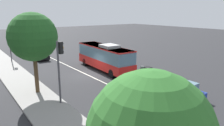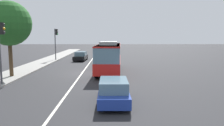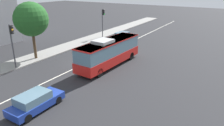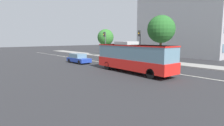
% 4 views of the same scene
% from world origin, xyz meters
% --- Properties ---
extents(ground_plane, '(160.00, 160.00, 0.00)m').
position_xyz_m(ground_plane, '(0.00, 0.00, 0.00)').
color(ground_plane, '#28282B').
extents(sidewalk_kerb, '(80.00, 3.28, 0.14)m').
position_xyz_m(sidewalk_kerb, '(0.00, 7.11, 0.07)').
color(sidewalk_kerb, gray).
rests_on(sidewalk_kerb, ground_plane).
extents(lane_centre_line, '(76.00, 0.16, 0.01)m').
position_xyz_m(lane_centre_line, '(0.00, 0.00, 0.01)').
color(lane_centre_line, silver).
rests_on(lane_centre_line, ground_plane).
extents(transit_bus, '(10.11, 2.97, 3.46)m').
position_xyz_m(transit_bus, '(0.71, -2.95, 1.81)').
color(transit_bus, red).
rests_on(transit_bus, ground_plane).
extents(sedan_blue, '(4.51, 1.83, 1.46)m').
position_xyz_m(sedan_blue, '(-10.54, -3.26, 0.72)').
color(sedan_blue, '#1E3899').
rests_on(sedan_blue, ground_plane).
extents(sedan_black, '(4.58, 2.01, 1.46)m').
position_xyz_m(sedan_black, '(12.18, 1.73, 0.72)').
color(sedan_black, black).
rests_on(sedan_black, ground_plane).
extents(traffic_light_mid_block, '(0.34, 0.62, 5.20)m').
position_xyz_m(traffic_light_mid_block, '(-5.85, 5.73, 3.56)').
color(traffic_light_mid_block, '#47474C').
rests_on(traffic_light_mid_block, ground_plane).
extents(traffic_light_far_corner, '(0.33, 0.62, 5.20)m').
position_xyz_m(traffic_light_far_corner, '(12.34, 5.74, 3.56)').
color(traffic_light_far_corner, '#47474C').
rests_on(traffic_light_far_corner, ground_plane).
extents(street_tree_kerbside_centre, '(4.28, 4.28, 7.39)m').
position_xyz_m(street_tree_kerbside_centre, '(-2.31, 6.63, 5.23)').
color(street_tree_kerbside_centre, '#4C3823').
rests_on(street_tree_kerbside_centre, ground_plane).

